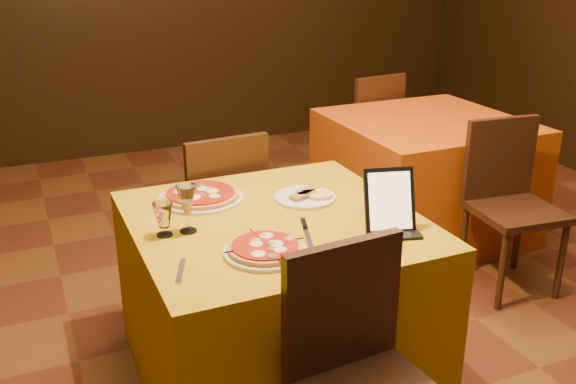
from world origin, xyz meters
name	(u,v)px	position (x,y,z in m)	size (l,w,h in m)	color
floor	(344,355)	(0.00, 0.00, -0.01)	(6.00, 7.00, 0.01)	#5E2D19
main_table	(275,301)	(-0.35, -0.01, 0.38)	(1.10, 1.10, 0.75)	#B28C0B
side_table	(423,176)	(1.11, 1.03, 0.38)	(1.10, 1.10, 0.75)	#AF490B
chair_main_far	(215,213)	(-0.35, 0.80, 0.46)	(0.42, 0.42, 0.91)	black
chair_side_near	(516,211)	(1.11, 0.20, 0.46)	(0.46, 0.46, 0.91)	black
chair_side_far	(362,133)	(1.11, 1.82, 0.46)	(0.40, 0.40, 0.91)	black
pizza_near	(265,250)	(-0.50, -0.29, 0.77)	(0.29, 0.29, 0.03)	white
pizza_far	(201,196)	(-0.56, 0.29, 0.77)	(0.36, 0.36, 0.03)	white
cutlet_dish	(305,196)	(-0.15, 0.12, 0.76)	(0.26, 0.26, 0.03)	white
wine_glass	(187,208)	(-0.69, 0.00, 0.84)	(0.07, 0.07, 0.19)	#FADB8E
water_glass	(164,219)	(-0.78, 0.00, 0.81)	(0.07, 0.07, 0.13)	white
tablet	(389,200)	(0.01, -0.29, 0.87)	(0.19, 0.02, 0.24)	black
knife	(307,234)	(-0.30, -0.21, 0.75)	(0.23, 0.02, 0.01)	#B3B3BA
fork_near	(181,271)	(-0.80, -0.30, 0.75)	(0.17, 0.02, 0.01)	#B5B4BB
fork_far	(230,190)	(-0.41, 0.34, 0.75)	(0.16, 0.02, 0.01)	silver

